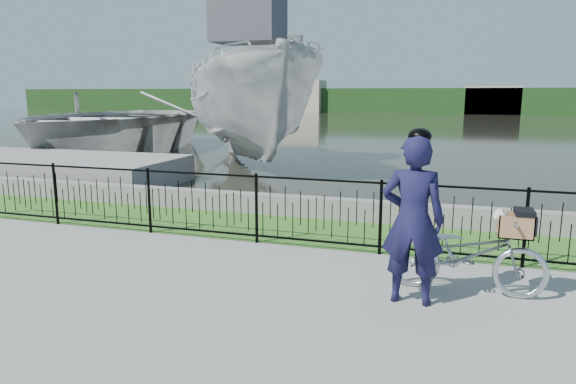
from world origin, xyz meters
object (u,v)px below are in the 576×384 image
(dock, at_px, (13,166))
(cyclist, at_px, (413,219))
(boat_near, at_px, (249,105))
(bicycle_rig, at_px, (468,253))
(boat_far, at_px, (113,122))

(dock, distance_m, cyclist, 12.89)
(boat_near, bearing_deg, dock, -138.11)
(bicycle_rig, height_order, boat_near, boat_near)
(dock, bearing_deg, boat_far, 102.18)
(boat_far, bearing_deg, cyclist, -43.16)
(dock, relative_size, cyclist, 4.92)
(bicycle_rig, relative_size, cyclist, 0.92)
(bicycle_rig, distance_m, boat_far, 17.98)
(dock, xyz_separation_m, boat_far, (-1.42, 6.59, 0.89))
(bicycle_rig, distance_m, boat_near, 12.15)
(boat_near, bearing_deg, boat_far, 165.31)
(bicycle_rig, xyz_separation_m, cyclist, (-0.63, -0.51, 0.50))
(bicycle_rig, relative_size, boat_near, 0.18)
(cyclist, distance_m, boat_far, 17.83)
(cyclist, bearing_deg, bicycle_rig, 38.88)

